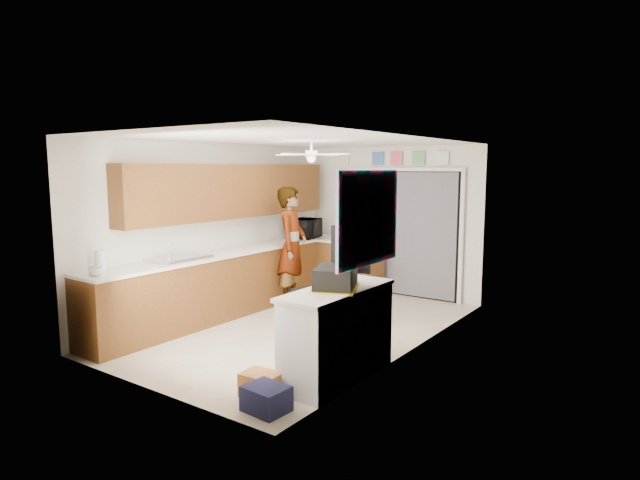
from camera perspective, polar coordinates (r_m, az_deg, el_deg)
The scene contains 39 objects.
floor at distance 7.35m, azimuth -1.82°, elevation -9.27°, with size 5.00×5.00×0.00m, color beige.
ceiling at distance 7.04m, azimuth -1.91°, elevation 10.60°, with size 5.00×5.00×0.00m, color white.
wall_back at distance 9.19m, azimuth 7.57°, elevation 2.06°, with size 3.20×3.20×0.00m, color white.
wall_front at distance 5.33m, azimuth -18.29°, elevation -2.36°, with size 3.20×3.20×0.00m, color white.
wall_left at distance 8.14m, azimuth -10.89°, elevation 1.26°, with size 5.00×5.00×0.00m, color white.
wall_right at distance 6.26m, azimuth 9.91°, elevation -0.63°, with size 5.00×5.00×0.00m, color white.
left_base_cabinets at distance 8.06m, azimuth -9.26°, elevation -4.53°, with size 0.60×4.80×0.90m, color brown.
left_countertop at distance 7.97m, azimuth -9.28°, elevation -1.24°, with size 0.62×4.80×0.04m, color white.
upper_cabinets at distance 8.13m, azimuth -9.18°, elevation 5.18°, with size 0.32×4.00×0.80m, color brown.
sink_basin at distance 7.29m, azimuth -14.79°, elevation -1.94°, with size 0.50×0.76×0.06m, color silver.
faucet at distance 7.42m, azimuth -15.76°, elevation -1.07°, with size 0.03×0.03×0.22m, color silver.
peninsula_base at distance 9.12m, azimuth 3.23°, elevation -3.01°, with size 1.00×0.60×0.90m, color brown.
peninsula_top at distance 9.04m, azimuth 3.25°, elevation -0.08°, with size 1.04×0.64×0.04m, color white.
back_opening_recess at distance 9.07m, azimuth 8.86°, elevation 0.69°, with size 2.00×0.06×2.10m, color black.
curtain_panel at distance 9.04m, azimuth 8.75°, elevation 0.66°, with size 1.90×0.03×2.05m, color slate.
door_trim_left at distance 9.54m, azimuth 3.28°, elevation 1.11°, with size 0.06×0.04×2.10m, color white.
door_trim_right at distance 8.65m, azimuth 14.83°, elevation 0.18°, with size 0.06×0.04×2.10m, color white.
door_trim_head at distance 8.98m, azimuth 8.92°, elevation 7.46°, with size 2.10×0.04×0.06m, color white.
header_frame_1 at distance 9.24m, azimuth 6.21°, elevation 8.63°, with size 0.22×0.02×0.22m, color #456EB9.
header_frame_2 at distance 9.08m, azimuth 8.17°, elevation 8.61°, with size 0.22×0.02×0.22m, color #E05476.
header_frame_3 at distance 8.90m, azimuth 10.49°, elevation 8.58°, with size 0.22×0.02×0.22m, color #66B373.
header_frame_4 at distance 8.74m, azimuth 12.89°, elevation 8.54°, with size 0.22×0.02×0.22m, color silver.
route66_sign at distance 9.60m, azimuth 2.52°, elevation 8.63°, with size 0.22×0.02×0.26m, color silver.
right_counter_base at distance 5.53m, azimuth 1.90°, elevation -10.14°, with size 0.50×1.40×0.90m, color white.
right_counter_top at distance 5.41m, azimuth 1.84°, elevation -5.38°, with size 0.54×1.44×0.04m, color white.
abstract_painting at distance 5.34m, azimuth 5.21°, elevation 2.35°, with size 0.03×1.15×0.95m, color #FF5DD1.
ceiling_fan at distance 7.19m, azimuth -0.93°, elevation 9.10°, with size 1.14×1.14×0.24m, color white.
microwave at distance 9.23m, azimuth -1.57°, elevation 1.24°, with size 0.60×0.41×0.33m, color black.
cup at distance 6.50m, azimuth -22.78°, elevation -3.15°, with size 0.12×0.12×0.10m, color white.
jar_b at distance 6.56m, azimuth -23.16°, elevation -2.99°, with size 0.08×0.08×0.12m, color silver.
paper_towel_roll at distance 6.73m, azimuth -22.39°, elevation -2.08°, with size 0.12×0.12×0.26m, color white.
suitcase at distance 5.40m, azimuth 1.66°, elevation -4.02°, with size 0.38×0.51×0.22m, color black.
suitcase_rim at distance 5.42m, azimuth 1.66°, elevation -5.16°, with size 0.44×0.58×0.02m, color yellow.
suitcase_lid at distance 5.59m, azimuth 3.32°, elevation -1.01°, with size 0.42×0.03×0.50m, color black.
cardboard_box at distance 5.27m, azimuth -6.29°, elevation -15.06°, with size 0.36×0.27×0.22m, color #B27037.
navy_crate at distance 4.97m, azimuth -5.75°, elevation -16.48°, with size 0.37×0.31×0.23m, color #161837.
cabinet_door_panel at distance 7.22m, azimuth 3.76°, elevation -7.38°, with size 0.36×0.03×0.54m, color brown.
man at distance 8.32m, azimuth -3.02°, elevation -0.70°, with size 0.68×0.45×1.86m, color white.
dog at distance 7.79m, azimuth -1.52°, elevation -6.44°, with size 0.26×0.61×0.48m, color black.
Camera 1 is at (4.24, -5.61, 2.15)m, focal length 30.00 mm.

